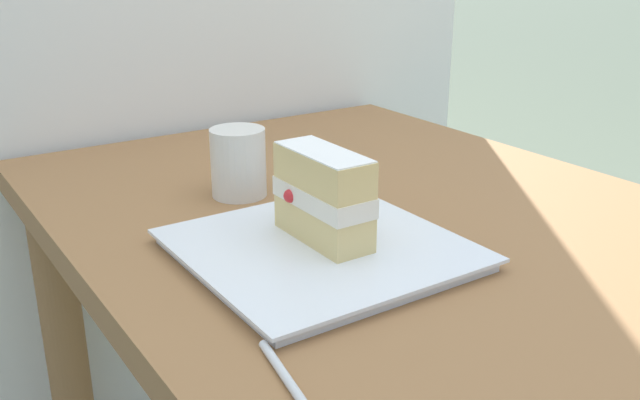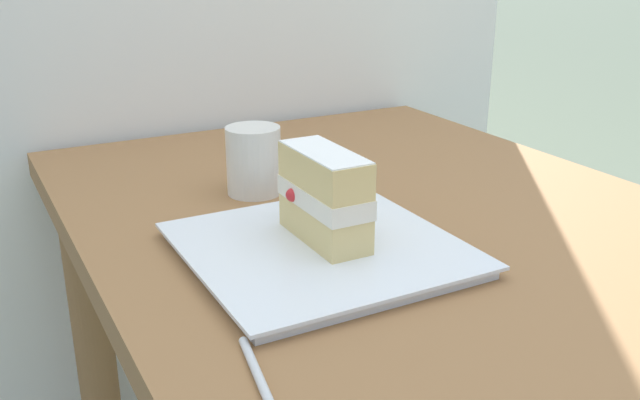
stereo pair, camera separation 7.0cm
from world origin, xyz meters
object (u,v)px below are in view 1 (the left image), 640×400
object	(u,v)px
cake_slice	(323,196)
coffee_cup	(238,162)
patio_table	(394,310)
dessert_plate	(320,250)

from	to	relation	value
cake_slice	coffee_cup	size ratio (longest dim) A/B	1.39
patio_table	coffee_cup	bearing A→B (deg)	-147.33
cake_slice	dessert_plate	bearing A→B (deg)	-47.96
patio_table	dessert_plate	world-z (taller)	dessert_plate
cake_slice	coffee_cup	xyz separation A→B (m)	(-0.22, 0.01, -0.02)
patio_table	coffee_cup	xyz separation A→B (m)	(-0.19, -0.12, 0.18)
dessert_plate	coffee_cup	size ratio (longest dim) A/B	3.07
patio_table	cake_slice	bearing A→B (deg)	-78.28
cake_slice	patio_table	bearing A→B (deg)	101.72
dessert_plate	cake_slice	bearing A→B (deg)	132.04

